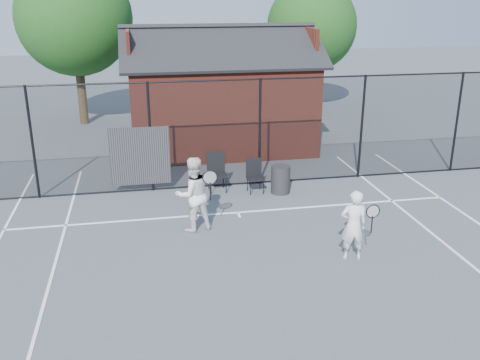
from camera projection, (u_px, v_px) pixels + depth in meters
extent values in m
plane|color=#4A5155|center=(266.00, 271.00, 10.49)|extent=(80.00, 80.00, 0.00)
cube|color=white|center=(238.00, 212.00, 13.26)|extent=(11.00, 0.06, 0.01)
cube|color=white|center=(239.00, 215.00, 13.13)|extent=(0.06, 0.30, 0.01)
cylinder|color=black|center=(32.00, 143.00, 13.73)|extent=(0.07, 0.07, 3.00)
cylinder|color=black|center=(150.00, 138.00, 14.26)|extent=(0.07, 0.07, 3.00)
cylinder|color=black|center=(260.00, 132.00, 14.79)|extent=(0.07, 0.07, 3.00)
cylinder|color=black|center=(362.00, 127.00, 15.33)|extent=(0.07, 0.07, 3.00)
cylinder|color=black|center=(457.00, 123.00, 15.86)|extent=(0.07, 0.07, 3.00)
cylinder|color=black|center=(224.00, 80.00, 14.12)|extent=(22.00, 0.04, 0.04)
cylinder|color=black|center=(225.00, 184.00, 15.11)|extent=(22.00, 0.04, 0.04)
cube|color=black|center=(224.00, 134.00, 14.62)|extent=(22.00, 3.00, 0.01)
cube|color=black|center=(140.00, 156.00, 14.36)|extent=(1.60, 0.04, 1.60)
cube|color=maroon|center=(220.00, 104.00, 18.41)|extent=(6.00, 4.00, 3.00)
cube|color=black|center=(224.00, 47.00, 16.80)|extent=(6.50, 2.36, 1.32)
cube|color=black|center=(215.00, 41.00, 18.65)|extent=(6.50, 2.36, 1.32)
cube|color=maroon|center=(129.00, 46.00, 17.20)|extent=(0.10, 2.80, 1.06)
cube|color=maroon|center=(304.00, 42.00, 18.25)|extent=(0.10, 2.80, 1.06)
cylinder|color=#2E2212|center=(82.00, 93.00, 21.76)|extent=(0.36, 0.36, 2.52)
sphere|color=#164112|center=(74.00, 18.00, 20.78)|extent=(4.48, 4.48, 4.48)
cylinder|color=#2E2212|center=(309.00, 85.00, 24.51)|extent=(0.36, 0.36, 2.23)
sphere|color=#164112|center=(312.00, 26.00, 23.64)|extent=(3.97, 3.97, 3.97)
imported|color=white|center=(354.00, 225.00, 10.75)|extent=(0.59, 0.43, 1.49)
torus|color=black|center=(373.00, 211.00, 10.39)|extent=(0.29, 0.02, 0.29)
cylinder|color=black|center=(372.00, 224.00, 10.48)|extent=(0.03, 0.03, 0.36)
imported|color=white|center=(193.00, 194.00, 12.05)|extent=(0.99, 0.86, 1.74)
torus|color=black|center=(210.00, 177.00, 11.62)|extent=(0.34, 0.03, 0.34)
cylinder|color=black|center=(210.00, 191.00, 11.73)|extent=(0.03, 0.03, 0.42)
cube|color=black|center=(255.00, 177.00, 14.45)|extent=(0.45, 0.47, 0.90)
cube|color=black|center=(217.00, 173.00, 14.53)|extent=(0.51, 0.53, 1.04)
cylinder|color=black|center=(281.00, 179.00, 14.46)|extent=(0.56, 0.56, 0.76)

